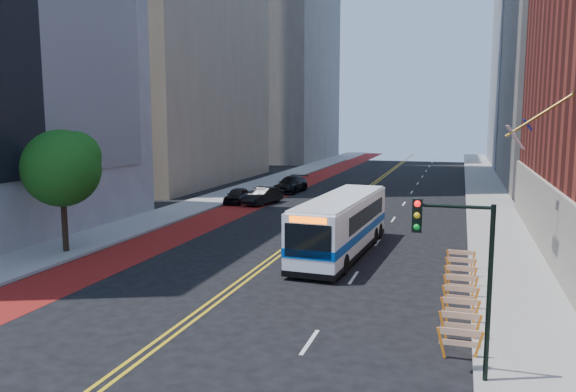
% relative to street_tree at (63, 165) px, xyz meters
% --- Properties ---
extents(ground, '(160.00, 160.00, 0.00)m').
position_rel_street_tree_xyz_m(ground, '(11.24, -6.04, -4.91)').
color(ground, black).
rests_on(ground, ground).
extents(sidewalk_left, '(4.00, 140.00, 0.15)m').
position_rel_street_tree_xyz_m(sidewalk_left, '(-0.76, 23.96, -4.84)').
color(sidewalk_left, gray).
rests_on(sidewalk_left, ground).
extents(sidewalk_right, '(4.00, 140.00, 0.15)m').
position_rel_street_tree_xyz_m(sidewalk_right, '(23.24, 23.96, -4.84)').
color(sidewalk_right, gray).
rests_on(sidewalk_right, ground).
extents(bus_lane_paint, '(3.60, 140.00, 0.01)m').
position_rel_street_tree_xyz_m(bus_lane_paint, '(3.14, 23.96, -4.91)').
color(bus_lane_paint, maroon).
rests_on(bus_lane_paint, ground).
extents(center_line_inner, '(0.14, 140.00, 0.01)m').
position_rel_street_tree_xyz_m(center_line_inner, '(11.06, 23.96, -4.91)').
color(center_line_inner, gold).
rests_on(center_line_inner, ground).
extents(center_line_outer, '(0.14, 140.00, 0.01)m').
position_rel_street_tree_xyz_m(center_line_outer, '(11.42, 23.96, -4.91)').
color(center_line_outer, gold).
rests_on(center_line_outer, ground).
extents(lane_dashes, '(0.14, 98.20, 0.01)m').
position_rel_street_tree_xyz_m(lane_dashes, '(16.04, 31.96, -4.90)').
color(lane_dashes, silver).
rests_on(lane_dashes, ground).
extents(construction_barriers, '(1.42, 10.91, 1.00)m').
position_rel_street_tree_xyz_m(construction_barriers, '(20.84, -2.62, -4.24)').
color(construction_barriers, orange).
rests_on(construction_barriers, ground).
extents(street_tree, '(4.20, 4.20, 6.70)m').
position_rel_street_tree_xyz_m(street_tree, '(0.00, 0.00, 0.00)').
color(street_tree, black).
rests_on(street_tree, sidewalk_left).
extents(traffic_signal, '(2.21, 0.34, 5.07)m').
position_rel_street_tree_xyz_m(traffic_signal, '(20.66, -9.55, -1.19)').
color(traffic_signal, black).
rests_on(traffic_signal, sidewalk_right).
extents(transit_bus, '(3.24, 11.84, 3.22)m').
position_rel_street_tree_xyz_m(transit_bus, '(14.55, 4.43, -3.23)').
color(transit_bus, white).
rests_on(transit_bus, ground).
extents(car_a, '(1.80, 4.03, 1.34)m').
position_rel_street_tree_xyz_m(car_a, '(1.94, 20.06, -4.24)').
color(car_a, black).
rests_on(car_a, ground).
extents(car_b, '(2.57, 4.74, 1.48)m').
position_rel_street_tree_xyz_m(car_b, '(4.32, 20.09, -4.17)').
color(car_b, black).
rests_on(car_b, ground).
extents(car_c, '(2.59, 5.57, 1.57)m').
position_rel_street_tree_xyz_m(car_c, '(4.31, 28.51, -4.12)').
color(car_c, black).
rests_on(car_c, ground).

